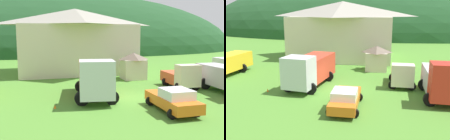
{
  "view_description": "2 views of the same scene",
  "coord_description": "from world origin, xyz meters",
  "views": [
    {
      "loc": [
        -7.74,
        -20.89,
        5.34
      ],
      "look_at": [
        -1.01,
        3.0,
        1.97
      ],
      "focal_mm": 42.66,
      "sensor_mm": 36.0,
      "label": 1
    },
    {
      "loc": [
        3.74,
        -22.82,
        7.44
      ],
      "look_at": [
        -0.53,
        1.72,
        1.51
      ],
      "focal_mm": 40.18,
      "sensor_mm": 36.0,
      "label": 2
    }
  ],
  "objects": [
    {
      "name": "ground_plane",
      "position": [
        0.0,
        0.0,
        0.0
      ],
      "size": [
        200.0,
        200.0,
        0.0
      ],
      "primitive_type": "plane",
      "color": "#4C842D"
    },
    {
      "name": "forested_hill_backdrop",
      "position": [
        0.0,
        66.58,
        0.0
      ],
      "size": [
        120.72,
        60.0,
        36.44
      ],
      "primitive_type": "ellipsoid",
      "color": "#1E4723",
      "rests_on": "ground"
    },
    {
      "name": "depot_building",
      "position": [
        -2.44,
        17.13,
        4.56
      ],
      "size": [
        16.25,
        12.7,
        8.84
      ],
      "color": "beige",
      "rests_on": "ground"
    },
    {
      "name": "play_shed_cream",
      "position": [
        3.19,
        8.62,
        1.61
      ],
      "size": [
        2.85,
        2.64,
        3.13
      ],
      "color": "beige",
      "rests_on": "ground"
    },
    {
      "name": "tow_truck_silver",
      "position": [
        -3.18,
        0.62,
        1.81
      ],
      "size": [
        4.01,
        7.9,
        3.4
      ],
      "rotation": [
        0.0,
        0.0,
        -1.72
      ],
      "color": "silver",
      "rests_on": "ground"
    },
    {
      "name": "light_truck_cream",
      "position": [
        5.9,
        2.21,
        1.16
      ],
      "size": [
        2.7,
        4.73,
        2.48
      ],
      "rotation": [
        0.0,
        0.0,
        -1.61
      ],
      "color": "beige",
      "rests_on": "ground"
    },
    {
      "name": "service_pickup_orange",
      "position": [
        1.18,
        -4.75,
        0.83
      ],
      "size": [
        2.42,
        5.05,
        1.66
      ],
      "rotation": [
        0.0,
        0.0,
        -1.57
      ],
      "color": "orange",
      "rests_on": "ground"
    },
    {
      "name": "traffic_cone_near_pickup",
      "position": [
        -6.65,
        -1.8,
        0.0
      ],
      "size": [
        0.36,
        0.36,
        0.54
      ],
      "primitive_type": "cone",
      "color": "orange",
      "rests_on": "ground"
    }
  ]
}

